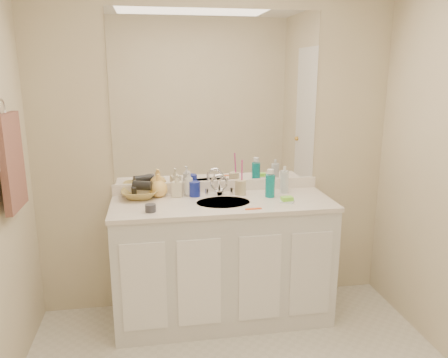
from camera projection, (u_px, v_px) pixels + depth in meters
wall_back at (217, 148)px, 3.18m from camera, size 2.60×0.02×2.40m
vanity_cabinet at (223, 262)px, 3.11m from camera, size 1.50×0.55×0.85m
countertop at (223, 203)px, 3.00m from camera, size 1.52×0.57×0.03m
backsplash at (217, 186)px, 3.24m from camera, size 1.52×0.03×0.08m
sink_basin at (223, 204)px, 2.98m from camera, size 0.37×0.37×0.02m
faucet at (219, 187)px, 3.14m from camera, size 0.02×0.02×0.11m
mirror at (217, 98)px, 3.09m from camera, size 1.48×0.01×1.20m
blue_mug at (195, 189)px, 3.10m from camera, size 0.10×0.10×0.11m
tan_cup at (240, 187)px, 3.14m from camera, size 0.10×0.10×0.11m
toothbrush at (242, 174)px, 3.12m from camera, size 0.02×0.04×0.22m
mouthwash_bottle at (270, 186)px, 3.08m from camera, size 0.08×0.08×0.16m
clear_pump_bottle at (284, 182)px, 3.19m from camera, size 0.07×0.07×0.16m
soap_dish at (287, 201)px, 2.97m from camera, size 0.12×0.11×0.01m
green_soap at (287, 199)px, 2.97m from camera, size 0.08×0.06×0.03m
orange_comb at (253, 209)px, 2.83m from camera, size 0.11×0.03×0.00m
dark_jar at (151, 208)px, 2.77m from camera, size 0.08×0.08×0.05m
soap_bottle_white at (189, 183)px, 3.11m from camera, size 0.08×0.09×0.18m
soap_bottle_cream at (177, 185)px, 3.09m from camera, size 0.08×0.09×0.16m
soap_bottle_yellow at (158, 185)px, 3.09m from camera, size 0.15×0.15×0.16m
wicker_basket at (140, 194)px, 3.07m from camera, size 0.27×0.27×0.06m
hair_dryer at (143, 185)px, 3.05m from camera, size 0.15×0.11×0.07m
towel_ring at (2, 109)px, 2.39m from camera, size 0.01×0.11×0.11m
hand_towel at (12, 162)px, 2.47m from camera, size 0.04×0.32×0.55m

